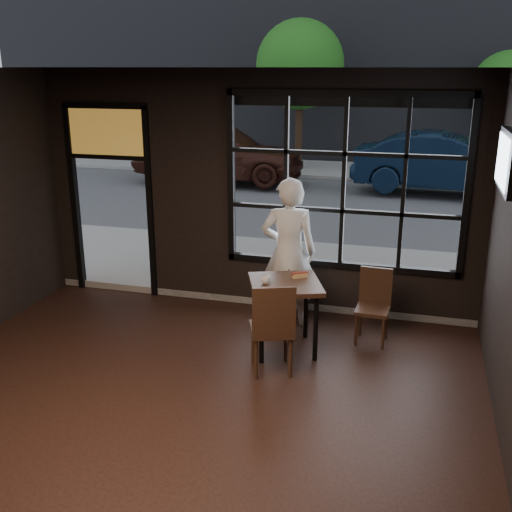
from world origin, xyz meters
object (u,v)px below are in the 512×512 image
(chair_near, at_px, (272,326))
(man, at_px, (289,252))
(cafe_table, at_px, (285,316))
(navy_car, at_px, (445,163))

(chair_near, height_order, man, man)
(cafe_table, height_order, man, man)
(cafe_table, relative_size, chair_near, 0.81)
(man, bearing_deg, navy_car, -115.19)
(chair_near, height_order, navy_car, navy_car)
(chair_near, relative_size, navy_car, 0.23)
(man, xyz_separation_m, navy_car, (2.13, 8.94, -0.10))
(cafe_table, distance_m, man, 0.95)
(navy_car, bearing_deg, cafe_table, 171.96)
(cafe_table, relative_size, man, 0.44)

